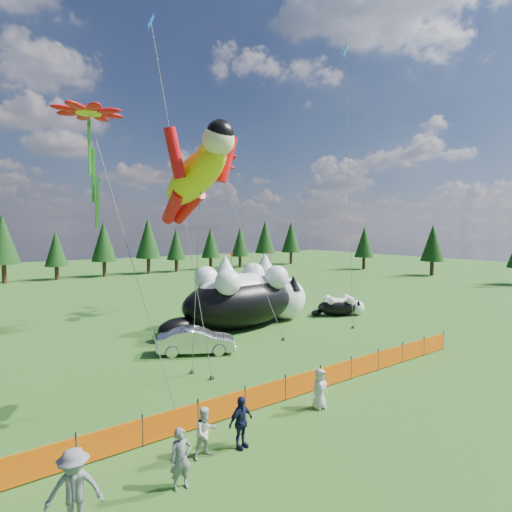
{
  "coord_description": "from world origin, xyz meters",
  "views": [
    {
      "loc": [
        -11.25,
        -15.32,
        7.1
      ],
      "look_at": [
        2.5,
        4.0,
        5.44
      ],
      "focal_mm": 28.0,
      "sensor_mm": 36.0,
      "label": 1
    }
  ],
  "objects": [
    {
      "name": "ground",
      "position": [
        0.0,
        0.0,
        0.0
      ],
      "size": [
        160.0,
        160.0,
        0.0
      ],
      "primitive_type": "plane",
      "color": "#0F3509",
      "rests_on": "ground"
    },
    {
      "name": "safety_fence",
      "position": [
        0.0,
        -3.0,
        0.5
      ],
      "size": [
        22.06,
        0.06,
        1.1
      ],
      "color": "#262626",
      "rests_on": "ground"
    },
    {
      "name": "tree_line",
      "position": [
        0.0,
        45.0,
        4.0
      ],
      "size": [
        90.0,
        4.0,
        8.0
      ],
      "primitive_type": null,
      "color": "black",
      "rests_on": "ground"
    },
    {
      "name": "festival_tents",
      "position": [
        11.0,
        40.0,
        1.4
      ],
      "size": [
        50.0,
        3.2,
        2.8
      ],
      "primitive_type": null,
      "color": "white",
      "rests_on": "ground"
    },
    {
      "name": "cat_large",
      "position": [
        4.69,
        8.25,
        2.1
      ],
      "size": [
        12.27,
        4.9,
        4.43
      ],
      "rotation": [
        0.0,
        0.0,
        0.07
      ],
      "color": "black",
      "rests_on": "ground"
    },
    {
      "name": "cat_small",
      "position": [
        12.96,
        6.84,
        0.78
      ],
      "size": [
        4.2,
        2.98,
        1.64
      ],
      "rotation": [
        0.0,
        0.0,
        -0.48
      ],
      "color": "black",
      "rests_on": "ground"
    },
    {
      "name": "car",
      "position": [
        -1.12,
        4.74,
        0.72
      ],
      "size": [
        4.58,
        3.37,
        1.44
      ],
      "primitive_type": "imported",
      "rotation": [
        0.0,
        0.0,
        1.09
      ],
      "color": "silver",
      "rests_on": "ground"
    },
    {
      "name": "spectator_a",
      "position": [
        -6.86,
        -5.63,
        0.83
      ],
      "size": [
        0.64,
        0.46,
        1.67
      ],
      "primitive_type": "imported",
      "rotation": [
        0.0,
        0.0,
        -0.1
      ],
      "color": "slate",
      "rests_on": "ground"
    },
    {
      "name": "spectator_b",
      "position": [
        -5.6,
        -4.69,
        0.79
      ],
      "size": [
        0.77,
        0.46,
        1.58
      ],
      "primitive_type": "imported",
      "rotation": [
        0.0,
        0.0,
        0.01
      ],
      "color": "beige",
      "rests_on": "ground"
    },
    {
      "name": "spectator_c",
      "position": [
        -4.42,
        -4.89,
        0.85
      ],
      "size": [
        1.07,
        0.68,
        1.69
      ],
      "primitive_type": "imported",
      "rotation": [
        0.0,
        0.0,
        0.18
      ],
      "color": "#131A36",
      "rests_on": "ground"
    },
    {
      "name": "spectator_d",
      "position": [
        -9.55,
        -5.6,
        0.99
      ],
      "size": [
        1.43,
        1.05,
        1.98
      ],
      "primitive_type": "imported",
      "rotation": [
        0.0,
        0.0,
        -0.34
      ],
      "color": "slate",
      "rests_on": "ground"
    },
    {
      "name": "spectator_e",
      "position": [
        -0.34,
        -4.33,
        0.79
      ],
      "size": [
        0.78,
        0.52,
        1.59
      ],
      "primitive_type": "imported",
      "rotation": [
        0.0,
        0.0,
        -0.02
      ],
      "color": "beige",
      "rests_on": "ground"
    },
    {
      "name": "superhero_kite",
      "position": [
        -4.91,
        -2.77,
        8.86
      ],
      "size": [
        4.28,
        7.06,
        11.38
      ],
      "color": "#DEBB0B",
      "rests_on": "ground"
    },
    {
      "name": "gecko_kite",
      "position": [
        4.98,
        13.16,
        12.06
      ],
      "size": [
        5.39,
        12.66,
        15.1
      ],
      "color": "red",
      "rests_on": "ground"
    },
    {
      "name": "flower_kite",
      "position": [
        -7.48,
        0.87,
        11.32
      ],
      "size": [
        3.5,
        4.88,
        11.99
      ],
      "color": "red",
      "rests_on": "ground"
    },
    {
      "name": "diamond_kite_a",
      "position": [
        -3.18,
        5.08,
        16.73
      ],
      "size": [
        1.22,
        5.17,
        18.72
      ],
      "color": "blue",
      "rests_on": "ground"
    },
    {
      "name": "diamond_kite_b",
      "position": [
        14.16,
        7.75,
        20.56
      ],
      "size": [
        4.47,
        5.06,
        22.76
      ],
      "color": "#0B798D",
      "rests_on": "ground"
    }
  ]
}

